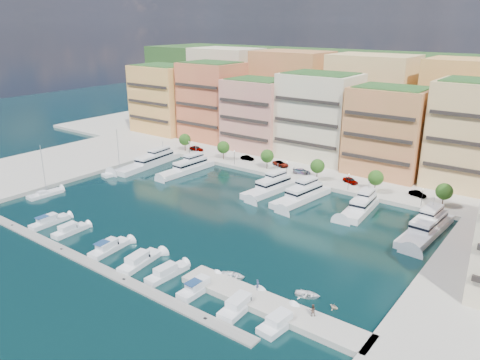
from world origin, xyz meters
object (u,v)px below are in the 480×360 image
Objects in this scene: sailboat_2 at (119,173)px; tender_2 at (308,294)px; tree_0 at (185,140)px; sailboat_0 at (45,194)px; cruiser_1 at (49,222)px; person_0 at (258,285)px; car_1 at (247,158)px; lamppost_1 at (234,155)px; tender_0 at (233,275)px; person_1 at (312,310)px; car_3 at (302,171)px; lamppost_3 at (349,179)px; cruiser_8 at (240,305)px; cruiser_6 at (167,273)px; car_4 at (350,180)px; yacht_5 at (361,207)px; car_2 at (281,164)px; lamppost_2 at (287,166)px; yacht_0 at (151,161)px; yacht_6 at (427,227)px; cruiser_7 at (199,287)px; yacht_3 at (272,187)px; yacht_4 at (302,196)px; lamppost_0 at (189,146)px; tree_4 at (376,178)px; car_5 at (418,194)px; tree_2 at (267,156)px; tree_5 at (444,192)px; tree_3 at (317,166)px; cruiser_5 at (140,261)px; cruiser_4 at (109,248)px; cruiser_2 at (70,231)px; tree_1 at (223,147)px; lamppost_4 at (422,194)px; yacht_1 at (188,168)px.

tender_2 is (73.39, -22.48, 0.10)m from sailboat_2.
tree_0 is 0.43× the size of sailboat_0.
person_0 is (51.09, 4.56, 1.33)m from cruiser_1.
sailboat_2 reaches higher than car_1.
lamppost_1 is 56.32m from cruiser_1.
tender_0 is 2.24× the size of person_1.
car_3 is (27.04, 60.11, 1.13)m from cruiser_1.
lamppost_3 reaches higher than cruiser_8.
cruiser_6 is 1.96× the size of tender_0.
cruiser_6 is at bearing -30.38° from person_1.
cruiser_6 is 1.88× the size of car_4.
person_0 is (15.63, 4.54, 1.35)m from cruiser_6.
yacht_5 is 2.93× the size of car_2.
lamppost_2 is 41.79m from yacht_0.
cruiser_7 is (-22.74, -44.26, -0.64)m from yacht_6.
yacht_3 and yacht_4 have the same top height.
lamppost_2 is at bearing 3.74° from tender_0.
tender_2 is at bearing -34.27° from lamppost_0.
tree_4 is 1.37× the size of car_5.
tree_2 is at bearing 118.10° from car_4.
lamppost_3 is 49.62m from tender_0.
tree_5 is 81.15m from yacht_0.
tree_3 reaches higher than car_1.
lamppost_1 is 44.38m from yacht_5.
yacht_3 is at bearing 18.41° from sailboat_2.
tree_2 is at bearing 109.05° from car_5.
cruiser_5 is at bearing -153.82° from car_2.
car_4 is (55.95, 18.10, 0.55)m from yacht_0.
cruiser_4 is (-45.46, -44.27, -0.64)m from yacht_6.
tree_4 is 0.27× the size of yacht_6.
lamppost_0 is 0.22× the size of yacht_4.
sailboat_2 is at bearing 126.39° from cruiser_2.
car_5 is at bearing 75.92° from cruiser_7.
yacht_3 is 2.17× the size of cruiser_7.
tree_1 is 0.64× the size of cruiser_4.
yacht_4 reaches higher than lamppost_4.
yacht_5 reaches higher than car_4.
car_2 is at bearing 91.32° from cruiser_4.
yacht_3 reaches higher than car_3.
tree_2 is 42.34m from sailboat_2.
car_4 is at bearing 165.73° from lamppost_4.
yacht_4 is 1.44× the size of sailboat_2.
yacht_4 reaches higher than car_1.
yacht_1 is 1.48× the size of sailboat_2.
yacht_5 is 35.33m from car_2.
yacht_6 is 42.25m from person_0.
cruiser_4 is at bearing -98.35° from yacht_3.
cruiser_8 is 61.60m from car_4.
cruiser_4 is 62.61m from car_2.
yacht_3 is at bearing 178.11° from yacht_6.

